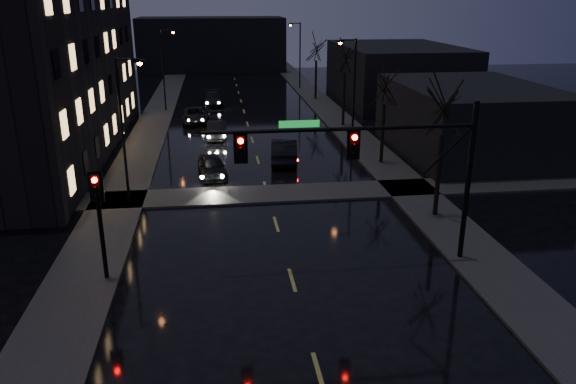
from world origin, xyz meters
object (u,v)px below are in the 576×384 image
object	(u,v)px
oncoming_car_c	(196,115)
oncoming_car_d	(213,99)
oncoming_car_a	(212,166)
oncoming_car_b	(216,130)
lead_car	(284,150)

from	to	relation	value
oncoming_car_c	oncoming_car_d	bearing A→B (deg)	81.14
oncoming_car_a	oncoming_car_b	distance (m)	10.36
oncoming_car_c	oncoming_car_d	xyz separation A→B (m)	(1.54, 8.57, 0.02)
oncoming_car_c	oncoming_car_b	bearing A→B (deg)	-72.93
oncoming_car_b	oncoming_car_c	distance (m)	6.61
oncoming_car_d	lead_car	world-z (taller)	lead_car
oncoming_car_a	oncoming_car_c	world-z (taller)	same
oncoming_car_b	lead_car	xyz separation A→B (m)	(4.63, -7.58, 0.15)
oncoming_car_b	oncoming_car_c	bearing A→B (deg)	109.58
oncoming_car_d	lead_car	distance (m)	23.04
oncoming_car_a	oncoming_car_d	bearing A→B (deg)	82.75
oncoming_car_a	lead_car	bearing A→B (deg)	22.02
oncoming_car_a	oncoming_car_b	xyz separation A→B (m)	(0.37, 10.35, -0.02)
oncoming_car_c	oncoming_car_d	distance (m)	8.70
oncoming_car_a	lead_car	world-z (taller)	lead_car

